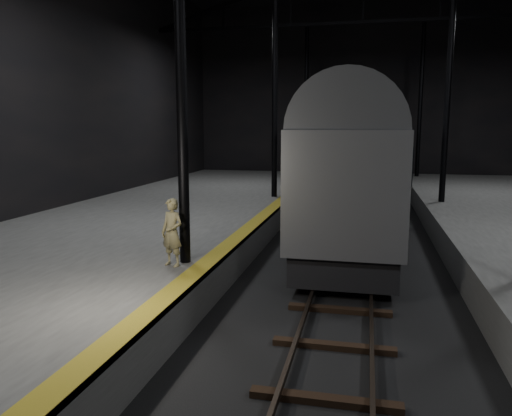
% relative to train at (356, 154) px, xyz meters
% --- Properties ---
extents(ground, '(44.00, 44.00, 0.00)m').
position_rel_train_xyz_m(ground, '(0.00, -6.96, -3.11)').
color(ground, black).
rests_on(ground, ground).
extents(platform_left, '(9.00, 43.80, 1.00)m').
position_rel_train_xyz_m(platform_left, '(-7.50, -6.96, -2.61)').
color(platform_left, '#4D4D4A').
rests_on(platform_left, ground).
extents(tactile_strip, '(0.50, 43.80, 0.01)m').
position_rel_train_xyz_m(tactile_strip, '(-3.25, -6.96, -2.11)').
color(tactile_strip, olive).
rests_on(tactile_strip, platform_left).
extents(track, '(2.40, 43.00, 0.24)m').
position_rel_train_xyz_m(track, '(0.00, -6.96, -3.04)').
color(track, '#3F3328').
rests_on(track, ground).
extents(train, '(3.12, 20.87, 5.58)m').
position_rel_train_xyz_m(train, '(0.00, 0.00, 0.00)').
color(train, '#ACAEB4').
rests_on(train, ground).
extents(woman, '(0.69, 0.57, 1.63)m').
position_rel_train_xyz_m(woman, '(-3.97, -11.36, -1.30)').
color(woman, '#9A8F5E').
rests_on(woman, platform_left).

